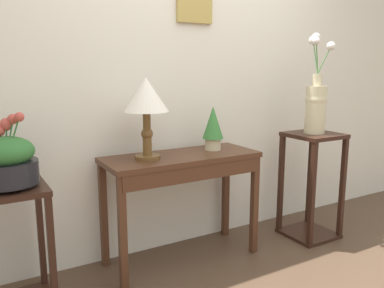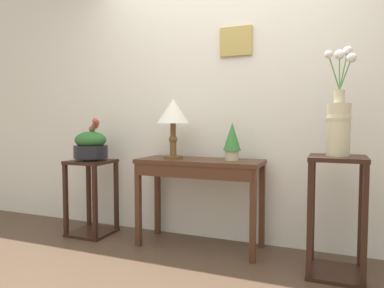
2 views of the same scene
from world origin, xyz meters
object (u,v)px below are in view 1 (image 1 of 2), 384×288
(console_table, at_px, (183,172))
(pedestal_stand_left, at_px, (14,250))
(planter_bowl_wide_left, at_px, (6,161))
(table_lamp, at_px, (146,100))
(flower_vase_tall_right, at_px, (316,101))
(potted_plant_on_console, at_px, (213,126))
(pedestal_stand_right, at_px, (311,185))

(console_table, height_order, pedestal_stand_left, console_table)
(console_table, relative_size, planter_bowl_wide_left, 2.67)
(table_lamp, height_order, flower_vase_tall_right, flower_vase_tall_right)
(pedestal_stand_left, bearing_deg, console_table, 2.23)
(pedestal_stand_left, bearing_deg, flower_vase_tall_right, -2.67)
(console_table, xyz_separation_m, table_lamp, (-0.25, 0.02, 0.50))
(pedestal_stand_left, bearing_deg, potted_plant_on_console, 4.03)
(potted_plant_on_console, relative_size, pedestal_stand_right, 0.37)
(planter_bowl_wide_left, bearing_deg, pedestal_stand_left, -131.96)
(table_lamp, height_order, planter_bowl_wide_left, table_lamp)
(potted_plant_on_console, xyz_separation_m, pedestal_stand_left, (-1.36, -0.10, -0.58))
(planter_bowl_wide_left, bearing_deg, pedestal_stand_right, -2.73)
(potted_plant_on_console, height_order, flower_vase_tall_right, flower_vase_tall_right)
(flower_vase_tall_right, bearing_deg, pedestal_stand_left, 177.33)
(potted_plant_on_console, relative_size, pedestal_stand_left, 0.44)
(pedestal_stand_right, bearing_deg, table_lamp, 172.84)
(console_table, bearing_deg, table_lamp, 174.66)
(table_lamp, bearing_deg, pedestal_stand_right, -7.16)
(table_lamp, distance_m, pedestal_stand_right, 1.53)
(potted_plant_on_console, bearing_deg, pedestal_stand_right, -13.75)
(console_table, distance_m, potted_plant_on_console, 0.40)
(planter_bowl_wide_left, bearing_deg, table_lamp, 4.42)
(potted_plant_on_console, bearing_deg, planter_bowl_wide_left, -176.01)
(table_lamp, relative_size, pedestal_stand_right, 0.62)
(planter_bowl_wide_left, bearing_deg, potted_plant_on_console, 3.99)
(potted_plant_on_console, height_order, planter_bowl_wide_left, planter_bowl_wide_left)
(planter_bowl_wide_left, bearing_deg, flower_vase_tall_right, -2.69)
(potted_plant_on_console, bearing_deg, table_lamp, -176.70)
(table_lamp, bearing_deg, console_table, -5.34)
(potted_plant_on_console, distance_m, pedestal_stand_left, 1.48)
(planter_bowl_wide_left, height_order, flower_vase_tall_right, flower_vase_tall_right)
(console_table, relative_size, pedestal_stand_left, 1.49)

